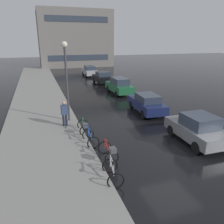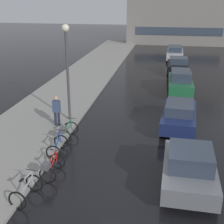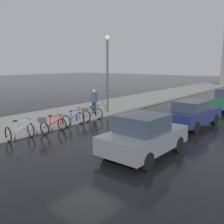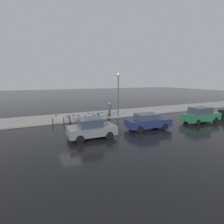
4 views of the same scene
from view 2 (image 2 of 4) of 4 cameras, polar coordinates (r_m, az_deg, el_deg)
name	(u,v)px [view 2 (image 2 of 4)]	position (r m, az deg, el deg)	size (l,w,h in m)	color
ground_plane	(128,196)	(11.64, 2.88, -15.03)	(140.00, 140.00, 0.00)	black
sidewalk_kerb	(60,99)	(21.72, -9.54, 2.28)	(4.80, 60.00, 0.14)	gray
bicycle_nearest	(26,190)	(11.60, -15.42, -13.64)	(0.83, 1.23, 0.96)	black
bicycle_second	(51,167)	(12.59, -11.09, -9.77)	(0.70, 1.43, 0.98)	black
bicycle_third	(57,146)	(14.37, -9.96, -6.16)	(0.72, 1.19, 0.99)	black
bicycle_farthest	(67,131)	(15.62, -8.25, -3.45)	(0.76, 1.41, 0.94)	black
car_grey	(189,168)	(12.01, 13.97, -9.92)	(1.99, 3.79, 1.62)	slate
car_navy	(179,115)	(17.08, 12.19, -0.53)	(2.03, 4.26, 1.50)	navy
car_green	(180,82)	(23.47, 12.39, 5.43)	(1.74, 4.36, 1.70)	#1E6038
car_black	(178,66)	(29.36, 12.01, 8.30)	(1.98, 3.74, 1.54)	black
car_silver	(175,53)	(35.83, 11.44, 10.56)	(1.81, 4.43, 1.58)	#B2B5BA
pedestrian	(57,110)	(16.92, -10.08, 0.34)	(0.43, 0.29, 1.80)	#1E2333
streetlamp	(67,59)	(17.00, -8.23, 9.49)	(0.40, 0.40, 5.40)	#424247
building_facade_main	(179,3)	(51.41, 12.22, 18.83)	(14.80, 10.50, 11.28)	gray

